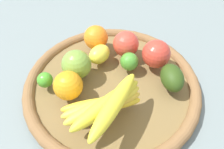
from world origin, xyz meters
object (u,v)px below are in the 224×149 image
Objects in this scene: apple_2 at (126,44)px; avocado at (172,78)px; orange_1 at (68,86)px; banana_bunch at (105,105)px; orange_0 at (96,38)px; apple_1 at (156,54)px; lime_1 at (129,61)px; lemon_0 at (100,54)px; apple_0 at (76,65)px; lime_0 at (45,80)px.

apple_2 reaches higher than avocado.
apple_2 is 1.04× the size of orange_1.
banana_bunch is 2.30× the size of avocado.
apple_1 reaches higher than orange_0.
banana_bunch reaches higher than orange_1.
orange_1 reaches higher than avocado.
avocado is at bearing -78.91° from lime_1.
avocado is 1.16× the size of orange_1.
lime_1 is at bearing 20.15° from banana_bunch.
lemon_0 is at bearing 12.07° from orange_1.
apple_2 is 0.17m from avocado.
banana_bunch reaches higher than apple_0.
lime_0 is at bearing -177.12° from orange_0.
apple_1 is at bearing 3.58° from banana_bunch.
lime_0 is at bearing 131.79° from avocado.
apple_1 is 0.08m from lime_1.
lime_0 is 0.56× the size of orange_1.
lime_0 is at bearing 161.72° from apple_2.
avocado is (0.18, -0.06, -0.02)m from banana_bunch.
avocado is at bearing -41.18° from orange_1.
apple_2 is at bearing 103.26° from apple_1.
avocado is 0.12m from lime_1.
apple_2 reaches higher than orange_1.
apple_0 is 0.22m from apple_1.
lime_1 and lemon_0 have the same top height.
orange_0 is 0.19m from orange_1.
avocado is at bearing -95.60° from apple_2.
orange_0 is at bearing 24.42° from orange_1.
lime_1 is 0.74× the size of lemon_0.
apple_0 is 1.00× the size of apple_1.
apple_1 reaches higher than lime_1.
banana_bunch is 0.17m from lime_1.
orange_1 is (-0.17, 0.05, 0.01)m from lime_1.
banana_bunch reaches higher than lime_0.
lime_0 is at bearing 165.71° from lemon_0.
orange_1 is (0.02, -0.07, 0.02)m from lime_0.
apple_0 is at bearing 164.58° from apple_2.
orange_0 reaches higher than lemon_0.
apple_0 is (-0.15, 0.04, 0.00)m from apple_2.
banana_bunch is 2.45× the size of apple_0.
lemon_0 is (0.08, -0.01, -0.01)m from apple_0.
apple_2 is at bearing 84.40° from avocado.
lime_0 is 0.20m from orange_0.
orange_0 is at bearing 112.04° from apple_2.
apple_0 reaches higher than orange_0.
apple_2 reaches higher than lime_1.
banana_bunch reaches higher than lemon_0.
apple_2 is at bearing 48.77° from lime_1.
orange_1 is at bearing 163.34° from lime_1.
orange_1 is at bearing -155.58° from orange_0.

